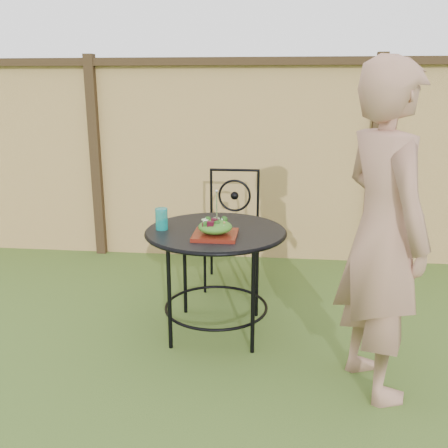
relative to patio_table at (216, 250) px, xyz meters
name	(u,v)px	position (x,y,z in m)	size (l,w,h in m)	color
ground	(194,383)	(-0.05, -0.63, -0.59)	(60.00, 60.00, 0.00)	#2B4616
fence	(231,160)	(-0.05, 1.56, 0.36)	(8.00, 0.12, 1.90)	#DEB46E
patio_table	(216,250)	(0.00, 0.00, 0.00)	(0.92, 0.92, 0.72)	black
patio_chair	(233,225)	(0.03, 0.90, -0.08)	(0.46, 0.46, 0.95)	black
diner	(383,234)	(0.94, -0.53, 0.30)	(0.65, 0.42, 1.77)	#A1715C
salad_plate	(215,235)	(0.02, -0.16, 0.15)	(0.27, 0.27, 0.02)	#4C0C0A
salad	(215,227)	(0.02, -0.16, 0.20)	(0.21, 0.21, 0.08)	#235614
fork	(217,206)	(0.03, -0.16, 0.33)	(0.01, 0.01, 0.18)	silver
drinking_glass	(162,219)	(-0.35, -0.03, 0.21)	(0.08, 0.08, 0.14)	#0B837D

